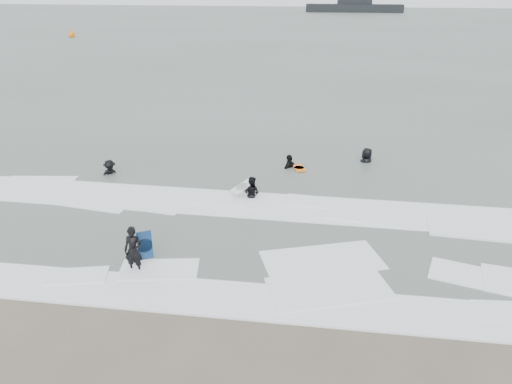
# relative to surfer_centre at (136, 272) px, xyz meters

# --- Properties ---
(ground) EXTENTS (320.00, 320.00, 0.00)m
(ground) POSITION_rel_surfer_centre_xyz_m (3.23, -0.42, 0.00)
(ground) COLOR brown
(ground) RESTS_ON ground
(sea) EXTENTS (320.00, 320.00, 0.00)m
(sea) POSITION_rel_surfer_centre_xyz_m (3.23, 79.58, 0.06)
(sea) COLOR #47544C
(sea) RESTS_ON ground
(surfer_centre) EXTENTS (0.60, 0.39, 1.64)m
(surfer_centre) POSITION_rel_surfer_centre_xyz_m (0.00, 0.00, 0.00)
(surfer_centre) COLOR black
(surfer_centre) RESTS_ON ground
(surfer_wading) EXTENTS (0.92, 0.84, 1.55)m
(surfer_wading) POSITION_rel_surfer_centre_xyz_m (2.75, 6.40, 0.00)
(surfer_wading) COLOR black
(surfer_wading) RESTS_ON ground
(surfer_breaker) EXTENTS (1.15, 1.18, 1.62)m
(surfer_breaker) POSITION_rel_surfer_centre_xyz_m (-4.45, 8.02, 0.00)
(surfer_breaker) COLOR black
(surfer_breaker) RESTS_ON ground
(surfer_right_near) EXTENTS (0.94, 1.16, 1.85)m
(surfer_right_near) POSITION_rel_surfer_centre_xyz_m (4.00, 10.41, 0.00)
(surfer_right_near) COLOR black
(surfer_right_near) RESTS_ON ground
(surfer_right_far) EXTENTS (1.08, 1.11, 1.93)m
(surfer_right_far) POSITION_rel_surfer_centre_xyz_m (7.85, 11.80, 0.00)
(surfer_right_far) COLOR black
(surfer_right_far) RESTS_ON ground
(surf_foam) EXTENTS (30.03, 9.06, 0.09)m
(surf_foam) POSITION_rel_surfer_centre_xyz_m (3.23, 3.28, 0.04)
(surf_foam) COLOR white
(surf_foam) RESTS_ON ground
(bodyboards) EXTENTS (4.86, 10.60, 1.25)m
(bodyboards) POSITION_rel_surfer_centre_xyz_m (2.40, 5.66, 0.50)
(bodyboards) COLOR #11294F
(bodyboards) RESTS_ON ground
(buoy) EXTENTS (1.00, 1.00, 1.65)m
(buoy) POSITION_rel_surfer_centre_xyz_m (-36.00, 63.95, 0.42)
(buoy) COLOR orange
(buoy) RESTS_ON ground
(vessel_horizon) EXTENTS (25.97, 4.64, 3.52)m
(vessel_horizon) POSITION_rel_surfer_centre_xyz_m (9.65, 134.02, 1.32)
(vessel_horizon) COLOR black
(vessel_horizon) RESTS_ON ground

